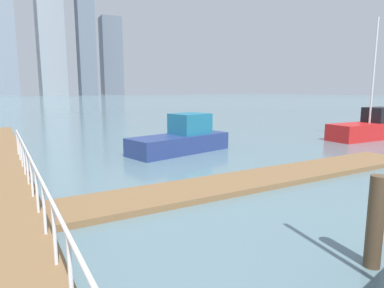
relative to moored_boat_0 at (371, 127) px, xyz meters
The scene contains 10 objects.
ground_plane 17.89m from the moored_boat_0, 163.00° to the left, with size 300.00×300.00×0.00m, color slate.
floating_dock 13.68m from the moored_boat_0, 161.81° to the right, with size 15.23×2.00×0.18m, color olive.
boardwalk_railing 21.60m from the moored_boat_0, 159.64° to the right, with size 0.06×21.58×1.08m.
dock_piling_2 18.00m from the moored_boat_0, 147.37° to the right, with size 0.29×0.29×1.72m, color brown.
moored_boat_0 is the anchor object (origin of this frame).
moored_boat_4 12.97m from the moored_boat_0, behind, with size 5.69×3.07×1.95m.
skyline_tower_2 157.76m from the moored_boat_0, 96.40° to the left, with size 11.33×10.88×43.46m, color gray.
skyline_tower_3 156.69m from the moored_boat_0, 89.18° to the left, with size 10.95×10.10×54.65m, color #8C939E.
skyline_tower_4 156.36m from the moored_boat_0, 83.62° to the left, with size 7.32×9.37×81.96m, color slate.
skyline_tower_5 168.01m from the moored_boat_0, 78.78° to the left, with size 10.07×9.76×39.08m, color slate.
Camera 1 is at (-3.78, 1.74, 3.23)m, focal length 31.56 mm.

